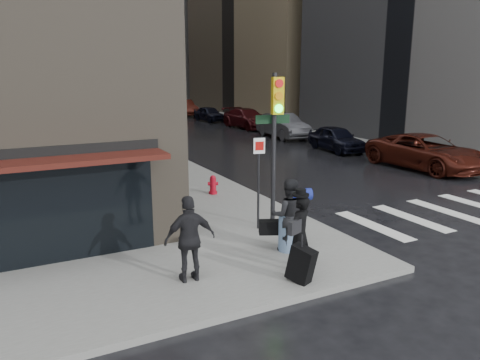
# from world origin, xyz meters

# --- Properties ---
(ground) EXTENTS (140.00, 140.00, 0.00)m
(ground) POSITION_xyz_m (0.00, 0.00, 0.00)
(ground) COLOR black
(ground) RESTS_ON ground
(sidewalk_left) EXTENTS (4.00, 50.00, 0.15)m
(sidewalk_left) POSITION_xyz_m (0.00, 27.00, 0.07)
(sidewalk_left) COLOR slate
(sidewalk_left) RESTS_ON ground
(sidewalk_right) EXTENTS (3.00, 50.00, 0.15)m
(sidewalk_right) POSITION_xyz_m (13.50, 27.00, 0.07)
(sidewalk_right) COLOR slate
(sidewalk_right) RESTS_ON ground
(crosswalk) EXTENTS (8.50, 3.00, 0.01)m
(crosswalk) POSITION_xyz_m (7.50, 1.00, 0.00)
(crosswalk) COLOR silver
(crosswalk) RESTS_ON ground
(bldg_right_far) EXTENTS (22.00, 20.00, 25.00)m
(bldg_right_far) POSITION_xyz_m (26.00, 58.00, 12.50)
(bldg_right_far) COLOR gray
(bldg_right_far) RESTS_ON ground
(bldg_distant) EXTENTS (40.00, 12.00, 32.00)m
(bldg_distant) POSITION_xyz_m (6.00, 78.00, 16.00)
(bldg_distant) COLOR gray
(bldg_distant) RESTS_ON ground
(man_overcoat) EXTENTS (0.96, 1.25, 1.93)m
(man_overcoat) POSITION_xyz_m (-0.56, -1.02, 0.96)
(man_overcoat) COLOR black
(man_overcoat) RESTS_ON ground
(man_jeans) EXTENTS (1.27, 1.11, 1.85)m
(man_jeans) POSITION_xyz_m (-0.09, 0.20, 1.08)
(man_jeans) COLOR black
(man_jeans) RESTS_ON ground
(man_greycoat) EXTENTS (1.14, 0.54, 1.89)m
(man_greycoat) POSITION_xyz_m (-2.88, -0.31, 1.10)
(man_greycoat) COLOR black
(man_greycoat) RESTS_ON ground
(traffic_light) EXTENTS (1.07, 0.58, 4.36)m
(traffic_light) POSITION_xyz_m (0.44, 1.81, 2.96)
(traffic_light) COLOR black
(traffic_light) RESTS_ON ground
(fire_hydrant) EXTENTS (0.40, 0.30, 0.70)m
(fire_hydrant) POSITION_xyz_m (0.48, 6.10, 0.46)
(fire_hydrant) COLOR maroon
(fire_hydrant) RESTS_ON ground
(parked_car_0) EXTENTS (2.90, 5.92, 1.62)m
(parked_car_0) POSITION_xyz_m (11.52, 6.25, 0.81)
(parked_car_0) COLOR #40140C
(parked_car_0) RESTS_ON ground
(parked_car_1) EXTENTS (2.05, 4.33, 1.43)m
(parked_car_1) POSITION_xyz_m (10.98, 12.23, 0.72)
(parked_car_1) COLOR black
(parked_car_1) RESTS_ON ground
(parked_car_2) EXTENTS (2.05, 5.11, 1.65)m
(parked_car_2) POSITION_xyz_m (11.11, 18.20, 0.83)
(parked_car_2) COLOR #4F4F54
(parked_car_2) RESTS_ON ground
(parked_car_3) EXTENTS (2.49, 5.43, 1.54)m
(parked_car_3) POSITION_xyz_m (11.47, 24.18, 0.77)
(parked_car_3) COLOR #3B0B0E
(parked_car_3) RESTS_ON ground
(parked_car_4) EXTENTS (1.95, 4.06, 1.34)m
(parked_car_4) POSITION_xyz_m (10.77, 30.15, 0.67)
(parked_car_4) COLOR black
(parked_car_4) RESTS_ON ground
(parked_car_5) EXTENTS (1.94, 4.98, 1.62)m
(parked_car_5) POSITION_xyz_m (10.52, 36.13, 0.81)
(parked_car_5) COLOR #3F130C
(parked_car_5) RESTS_ON ground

